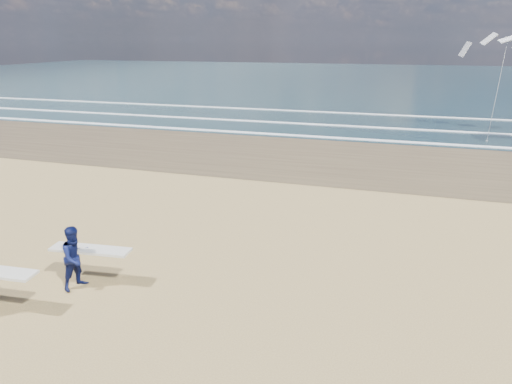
% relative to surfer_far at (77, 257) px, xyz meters
% --- Properties ---
extents(ocean, '(220.00, 100.00, 0.02)m').
position_rel_surfer_far_xyz_m(ocean, '(20.15, 70.62, -0.87)').
color(ocean, '#172C34').
rests_on(ocean, ground).
extents(surfer_far, '(2.24, 1.23, 1.74)m').
position_rel_surfer_far_xyz_m(surfer_far, '(0.00, 0.00, 0.00)').
color(surfer_far, '#0C1344').
rests_on(surfer_far, ground).
extents(kite_1, '(5.33, 4.69, 7.41)m').
position_rel_surfer_far_xyz_m(kite_1, '(14.24, 25.76, 3.14)').
color(kite_1, slate).
rests_on(kite_1, ground).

